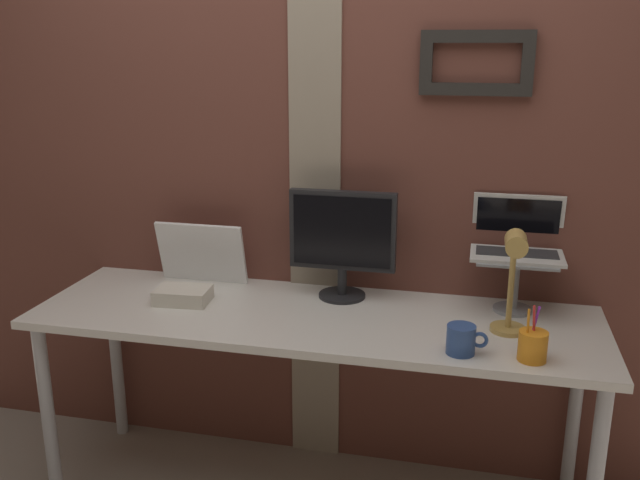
{
  "coord_description": "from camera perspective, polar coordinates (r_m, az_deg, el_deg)",
  "views": [
    {
      "loc": [
        0.62,
        -2.16,
        1.72
      ],
      "look_at": [
        0.06,
        0.21,
        1.02
      ],
      "focal_mm": 38.78,
      "sensor_mm": 36.0,
      "label": 1
    }
  ],
  "objects": [
    {
      "name": "pen_cup",
      "position": [
        2.25,
        17.14,
        -8.32
      ],
      "size": [
        0.09,
        0.09,
        0.18
      ],
      "color": "orange",
      "rests_on": "desk"
    },
    {
      "name": "laptop_stand",
      "position": [
        2.59,
        15.81,
        -2.78
      ],
      "size": [
        0.28,
        0.22,
        0.21
      ],
      "color": "gray",
      "rests_on": "desk"
    },
    {
      "name": "whiteboard_panel",
      "position": [
        2.83,
        -9.75,
        -1.07
      ],
      "size": [
        0.36,
        0.08,
        0.26
      ],
      "primitive_type": "cube",
      "rotation": [
        0.24,
        0.0,
        0.0
      ],
      "color": "white",
      "rests_on": "desk"
    },
    {
      "name": "monitor",
      "position": [
        2.6,
        1.87,
        0.28
      ],
      "size": [
        0.41,
        0.18,
        0.42
      ],
      "color": "black",
      "rests_on": "desk"
    },
    {
      "name": "desk_lamp",
      "position": [
        2.33,
        15.65,
        -2.53
      ],
      "size": [
        0.12,
        0.2,
        0.37
      ],
      "color": "tan",
      "rests_on": "desk"
    },
    {
      "name": "desk",
      "position": [
        2.55,
        -0.52,
        -7.71
      ],
      "size": [
        2.05,
        0.63,
        0.77
      ],
      "color": "silver",
      "rests_on": "ground_plane"
    },
    {
      "name": "brick_wall_back",
      "position": [
        2.75,
        0.04,
        5.95
      ],
      "size": [
        3.33,
        0.15,
        2.47
      ],
      "color": "brown",
      "rests_on": "ground_plane"
    },
    {
      "name": "coffee_mug",
      "position": [
        2.24,
        11.61,
        -8.05
      ],
      "size": [
        0.13,
        0.09,
        0.09
      ],
      "color": "#2D4C8C",
      "rests_on": "desk"
    },
    {
      "name": "paper_clutter_stack",
      "position": [
        2.66,
        -11.24,
        -4.49
      ],
      "size": [
        0.21,
        0.16,
        0.06
      ],
      "primitive_type": "cube",
      "rotation": [
        0.0,
        0.0,
        0.08
      ],
      "color": "silver",
      "rests_on": "desk"
    },
    {
      "name": "laptop",
      "position": [
        2.61,
        15.96,
        0.19
      ],
      "size": [
        0.33,
        0.24,
        0.21
      ],
      "color": "silver",
      "rests_on": "laptop_stand"
    }
  ]
}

